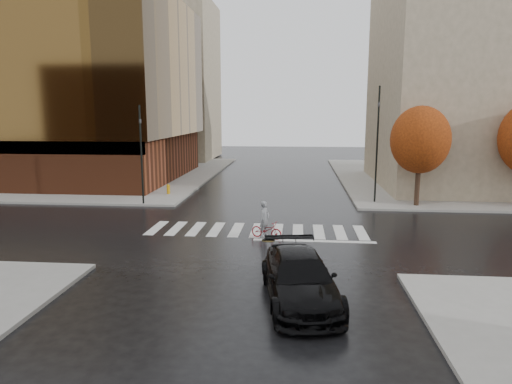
# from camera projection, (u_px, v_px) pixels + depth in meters

# --- Properties ---
(ground) EXTENTS (120.00, 120.00, 0.00)m
(ground) POSITION_uv_depth(u_px,v_px,m) (256.00, 233.00, 23.90)
(ground) COLOR black
(ground) RESTS_ON ground
(sidewalk_nw) EXTENTS (30.00, 30.00, 0.15)m
(sidewalk_nw) POSITION_uv_depth(u_px,v_px,m) (70.00, 173.00, 46.38)
(sidewalk_nw) COLOR gray
(sidewalk_nw) RESTS_ON ground
(sidewalk_ne) EXTENTS (30.00, 30.00, 0.15)m
(sidewalk_ne) POSITION_uv_depth(u_px,v_px,m) (500.00, 179.00, 42.57)
(sidewalk_ne) COLOR gray
(sidewalk_ne) RESTS_ON ground
(crosswalk) EXTENTS (12.00, 3.00, 0.01)m
(crosswalk) POSITION_uv_depth(u_px,v_px,m) (257.00, 230.00, 24.39)
(crosswalk) COLOR silver
(crosswalk) RESTS_ON ground
(office_glass) EXTENTS (27.00, 19.00, 16.00)m
(office_glass) POSITION_uv_depth(u_px,v_px,m) (37.00, 89.00, 42.09)
(office_glass) COLOR #602C16
(office_glass) RESTS_ON sidewalk_nw
(building_ne_tan) EXTENTS (16.00, 16.00, 18.00)m
(building_ne_tan) POSITION_uv_depth(u_px,v_px,m) (481.00, 76.00, 37.43)
(building_ne_tan) COLOR gray
(building_ne_tan) RESTS_ON sidewalk_ne
(building_nw_far) EXTENTS (14.00, 12.00, 20.00)m
(building_nw_far) POSITION_uv_depth(u_px,v_px,m) (161.00, 82.00, 59.86)
(building_nw_far) COLOR gray
(building_nw_far) RESTS_ON sidewalk_nw
(tree_ne_a) EXTENTS (3.80, 3.80, 6.50)m
(tree_ne_a) POSITION_uv_depth(u_px,v_px,m) (420.00, 140.00, 29.47)
(tree_ne_a) COLOR black
(tree_ne_a) RESTS_ON sidewalk_ne
(sedan) EXTENTS (3.10, 5.82, 1.60)m
(sedan) POSITION_uv_depth(u_px,v_px,m) (300.00, 278.00, 15.16)
(sedan) COLOR black
(sedan) RESTS_ON ground
(cyclist) EXTENTS (1.77, 1.19, 1.90)m
(cyclist) POSITION_uv_depth(u_px,v_px,m) (266.00, 226.00, 22.75)
(cyclist) COLOR maroon
(cyclist) RESTS_ON ground
(traffic_light_nw) EXTENTS (0.18, 0.16, 6.53)m
(traffic_light_nw) POSITION_uv_depth(u_px,v_px,m) (141.00, 149.00, 30.16)
(traffic_light_nw) COLOR black
(traffic_light_nw) RESTS_ON sidewalk_nw
(traffic_light_ne) EXTENTS (0.19, 0.22, 7.81)m
(traffic_light_ne) POSITION_uv_depth(u_px,v_px,m) (378.00, 136.00, 30.63)
(traffic_light_ne) COLOR black
(traffic_light_ne) RESTS_ON sidewalk_ne
(fire_hydrant) EXTENTS (0.26, 0.26, 0.74)m
(fire_hydrant) POSITION_uv_depth(u_px,v_px,m) (168.00, 189.00, 34.29)
(fire_hydrant) COLOR #C3860B
(fire_hydrant) RESTS_ON sidewalk_nw
(manhole) EXTENTS (0.69, 0.69, 0.01)m
(manhole) POSITION_uv_depth(u_px,v_px,m) (268.00, 240.00, 22.48)
(manhole) COLOR #4D3E1B
(manhole) RESTS_ON ground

